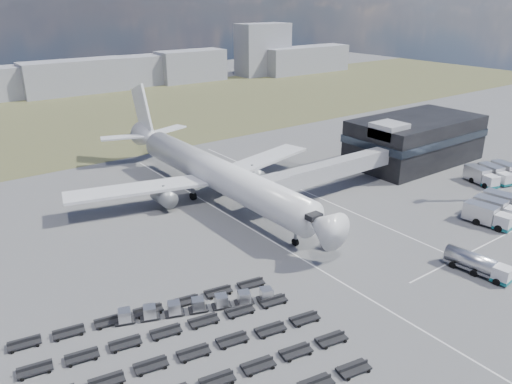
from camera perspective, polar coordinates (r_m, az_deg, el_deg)
ground at (r=70.05m, az=9.37°, el=-8.75°), size 420.00×420.00×0.00m
grass_strip at (r=161.42m, az=-19.86°, el=7.73°), size 420.00×90.00×0.01m
lane_markings at (r=78.29m, az=12.85°, el=-5.59°), size 47.12×110.00×0.01m
terminal at (r=116.87m, az=17.68°, el=5.76°), size 30.40×16.40×11.00m
jet_bridge at (r=91.37m, az=7.46°, el=2.22°), size 30.30×3.80×7.05m
airliner at (r=90.97m, az=-5.07°, el=2.39°), size 51.59×64.53×17.62m
skyline at (r=200.07m, az=-23.37°, el=11.65°), size 313.26×26.58×23.26m
fuel_tanker at (r=73.89m, az=24.00°, el=-7.53°), size 3.16×8.95×2.83m
pushback_tug at (r=75.65m, az=8.53°, el=-5.71°), size 3.26×2.64×1.33m
catering_truck at (r=97.34m, az=-2.02°, el=1.34°), size 3.72×6.45×2.78m
service_trucks_near at (r=92.75m, az=25.84°, el=-1.80°), size 10.93×8.80×3.06m
service_trucks_far at (r=111.15m, az=25.63°, el=1.87°), size 11.20×9.48×2.95m
uld_row at (r=60.90m, az=-6.64°, el=-12.67°), size 18.40×8.25×1.49m
baggage_dollies at (r=54.18m, az=-9.35°, el=-18.46°), size 37.32×26.14×0.81m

